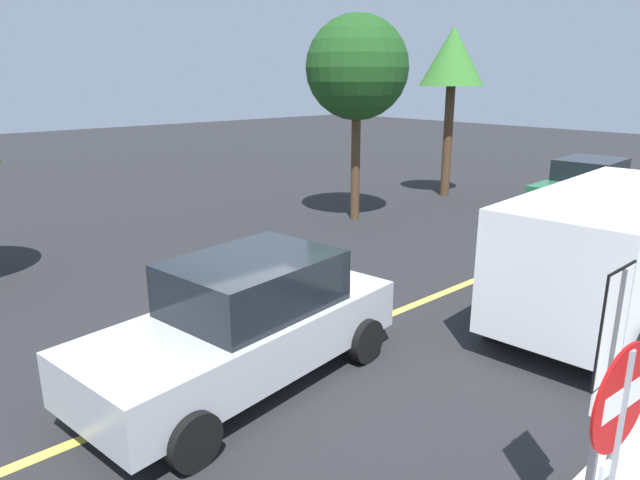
{
  "coord_description": "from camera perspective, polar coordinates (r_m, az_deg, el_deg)",
  "views": [
    {
      "loc": [
        -4.37,
        -5.89,
        3.93
      ],
      "look_at": [
        1.3,
        0.4,
        1.49
      ],
      "focal_mm": 31.94,
      "sensor_mm": 36.0,
      "label": 1
    }
  ],
  "objects": [
    {
      "name": "ground_plane",
      "position": [
        8.32,
        -4.9,
        -12.2
      ],
      "size": [
        80.0,
        80.0,
        0.0
      ],
      "primitive_type": "plane",
      "color": "#262628"
    },
    {
      "name": "lane_marking_centre",
      "position": [
        10.22,
        8.71,
        -6.73
      ],
      "size": [
        28.0,
        0.16,
        0.01
      ],
      "primitive_type": "cube",
      "color": "#E0D14C"
    },
    {
      "name": "stop_sign",
      "position": [
        4.4,
        27.39,
        -17.93
      ],
      "size": [
        0.76,
        0.07,
        2.34
      ],
      "color": "gray",
      "rests_on": "ground_plane"
    },
    {
      "name": "speed_limit_sign",
      "position": [
        5.22,
        26.97,
        -10.34
      ],
      "size": [
        0.54,
        0.06,
        2.52
      ],
      "color": "#4C4C51",
      "rests_on": "ground_plane"
    },
    {
      "name": "white_van",
      "position": [
        10.26,
        27.01,
        -0.79
      ],
      "size": [
        5.35,
        2.62,
        2.2
      ],
      "color": "white",
      "rests_on": "ground_plane"
    },
    {
      "name": "car_silver_approaching",
      "position": [
        7.57,
        -7.48,
        -8.16
      ],
      "size": [
        4.65,
        2.47,
        1.69
      ],
      "color": "#B7BABF",
      "rests_on": "ground_plane"
    },
    {
      "name": "car_green_near_curb",
      "position": [
        19.09,
        25.16,
        5.05
      ],
      "size": [
        4.49,
        2.34,
        1.55
      ],
      "color": "#236B3D",
      "rests_on": "ground_plane"
    },
    {
      "name": "tree_left_verge",
      "position": [
        15.94,
        3.74,
        16.77
      ],
      "size": [
        2.78,
        2.78,
        5.56
      ],
      "color": "#513823",
      "rests_on": "ground_plane"
    },
    {
      "name": "tree_right_verge",
      "position": [
        19.76,
        13.14,
        17.2
      ],
      "size": [
        2.09,
        2.09,
        5.51
      ],
      "color": "#513823",
      "rests_on": "ground_plane"
    }
  ]
}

